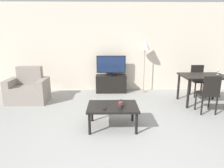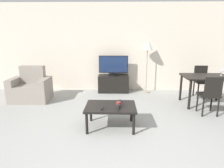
% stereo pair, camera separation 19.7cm
% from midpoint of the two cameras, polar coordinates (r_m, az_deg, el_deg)
% --- Properties ---
extents(ground_plane, '(18.00, 18.00, 0.00)m').
position_cam_midpoint_polar(ground_plane, '(3.10, 0.16, -20.34)').
color(ground_plane, '#9E9E99').
extents(wall_back, '(7.85, 0.06, 2.70)m').
position_cam_midpoint_polar(wall_back, '(6.35, -0.64, 10.28)').
color(wall_back, beige).
rests_on(wall_back, ground_plane).
extents(armchair, '(1.01, 0.69, 0.93)m').
position_cam_midpoint_polar(armchair, '(5.79, -23.72, -1.54)').
color(armchair, gray).
rests_on(armchair, ground_plane).
extents(tv_stand, '(0.93, 0.43, 0.53)m').
position_cam_midpoint_polar(tv_stand, '(6.23, -1.16, 0.11)').
color(tv_stand, black).
rests_on(tv_stand, ground_plane).
extents(tv, '(0.89, 0.31, 0.61)m').
position_cam_midpoint_polar(tv, '(6.12, -1.19, 5.26)').
color(tv, black).
rests_on(tv, tv_stand).
extents(coffee_table, '(0.95, 0.68, 0.44)m').
position_cam_midpoint_polar(coffee_table, '(3.82, -1.30, -6.90)').
color(coffee_table, black).
rests_on(coffee_table, ground_plane).
extents(dining_table, '(1.11, 0.81, 0.75)m').
position_cam_midpoint_polar(dining_table, '(5.56, 23.70, 1.29)').
color(dining_table, black).
rests_on(dining_table, ground_plane).
extents(dining_chair_near, '(0.40, 0.40, 0.89)m').
position_cam_midpoint_polar(dining_chair_near, '(4.89, 24.88, -2.16)').
color(dining_chair_near, black).
rests_on(dining_chair_near, ground_plane).
extents(dining_chair_far, '(0.40, 0.40, 0.89)m').
position_cam_midpoint_polar(dining_chair_far, '(6.30, 22.54, 1.43)').
color(dining_chair_far, black).
rests_on(dining_chair_far, ground_plane).
extents(floor_lamp, '(0.30, 0.30, 1.63)m').
position_cam_midpoint_polar(floor_lamp, '(6.12, 8.47, 10.33)').
color(floor_lamp, gray).
rests_on(floor_lamp, ground_plane).
extents(remote_primary, '(0.04, 0.15, 0.02)m').
position_cam_midpoint_polar(remote_primary, '(3.65, -3.67, -6.90)').
color(remote_primary, black).
rests_on(remote_primary, coffee_table).
extents(remote_secondary, '(0.04, 0.15, 0.02)m').
position_cam_midpoint_polar(remote_secondary, '(4.02, 1.29, -4.90)').
color(remote_secondary, black).
rests_on(remote_secondary, coffee_table).
extents(cup_white_near, '(0.09, 0.09, 0.08)m').
position_cam_midpoint_polar(cup_white_near, '(3.76, 0.97, -5.75)').
color(cup_white_near, maroon).
rests_on(cup_white_near, coffee_table).
extents(cup_colored_far, '(0.07, 0.07, 0.07)m').
position_cam_midpoint_polar(cup_colored_far, '(3.65, 1.01, -6.42)').
color(cup_colored_far, black).
rests_on(cup_colored_far, coffee_table).
extents(wine_glass_left, '(0.07, 0.07, 0.15)m').
position_cam_midpoint_polar(wine_glass_left, '(5.77, 27.20, 3.41)').
color(wine_glass_left, silver).
rests_on(wine_glass_left, dining_table).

